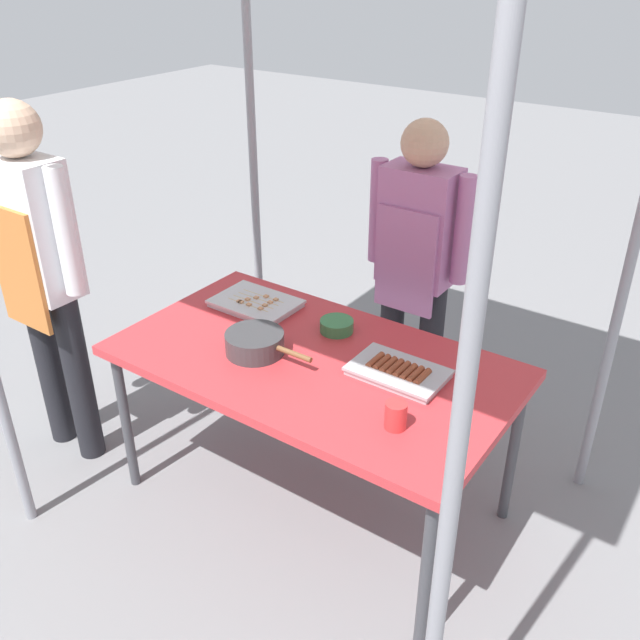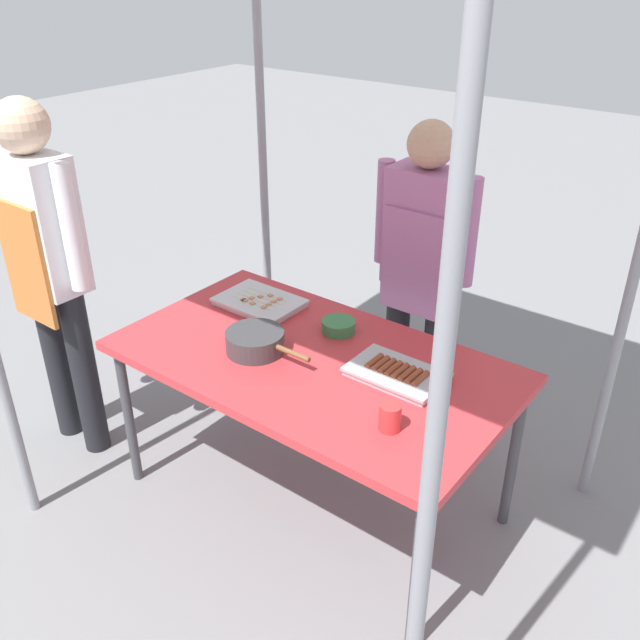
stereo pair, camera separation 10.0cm
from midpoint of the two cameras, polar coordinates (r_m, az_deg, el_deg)
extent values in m
plane|color=slate|center=(3.23, -1.44, -14.52)|extent=(18.00, 18.00, 0.00)
cube|color=#C63338|center=(2.78, -1.63, -3.49)|extent=(1.60, 0.90, 0.04)
cylinder|color=#3F3F44|center=(3.21, -16.63, -8.02)|extent=(0.04, 0.04, 0.71)
cylinder|color=#3F3F44|center=(2.47, 7.53, -20.27)|extent=(0.04, 0.04, 0.71)
cylinder|color=#3F3F44|center=(3.63, -7.30, -2.19)|extent=(0.04, 0.04, 0.71)
cylinder|color=#3F3F44|center=(3.01, 14.72, -10.51)|extent=(0.04, 0.04, 0.71)
cylinder|color=gray|center=(1.57, 9.08, -13.45)|extent=(0.04, 0.04, 2.33)
cylinder|color=gray|center=(3.72, -6.30, 12.30)|extent=(0.04, 0.04, 2.33)
cylinder|color=gray|center=(2.91, 23.56, 5.26)|extent=(0.04, 0.04, 2.33)
cube|color=#ADADB2|center=(2.66, 5.40, -4.45)|extent=(0.35, 0.22, 0.02)
cube|color=#ADADB2|center=(2.65, 5.42, -4.16)|extent=(0.36, 0.23, 0.01)
cylinder|color=brown|center=(2.69, 3.53, -3.35)|extent=(0.03, 0.11, 0.03)
cylinder|color=brown|center=(2.68, 4.07, -3.54)|extent=(0.03, 0.11, 0.03)
cylinder|color=brown|center=(2.67, 4.61, -3.73)|extent=(0.03, 0.11, 0.03)
cylinder|color=brown|center=(2.65, 5.15, -3.93)|extent=(0.03, 0.11, 0.03)
cylinder|color=brown|center=(2.64, 5.70, -4.12)|extent=(0.03, 0.11, 0.03)
cylinder|color=brown|center=(2.63, 6.25, -4.32)|extent=(0.03, 0.11, 0.03)
cylinder|color=brown|center=(2.62, 6.81, -4.51)|extent=(0.03, 0.11, 0.03)
cylinder|color=brown|center=(2.61, 7.38, -4.71)|extent=(0.03, 0.11, 0.03)
cube|color=silver|center=(3.16, -6.23, 1.26)|extent=(0.36, 0.26, 0.02)
cube|color=silver|center=(3.15, -6.24, 1.52)|extent=(0.38, 0.27, 0.01)
cylinder|color=tan|center=(3.12, -6.89, 1.21)|extent=(0.23, 0.01, 0.01)
cube|color=tan|center=(3.14, -7.43, 1.40)|extent=(0.02, 0.02, 0.02)
cube|color=tan|center=(3.11, -6.81, 1.18)|extent=(0.02, 0.02, 0.02)
cube|color=tan|center=(3.15, -7.60, 1.46)|extent=(0.02, 0.02, 0.02)
cube|color=tan|center=(3.07, -5.87, 0.85)|extent=(0.02, 0.02, 0.02)
cylinder|color=tan|center=(3.14, -6.46, 1.46)|extent=(0.23, 0.01, 0.01)
cube|color=tan|center=(3.16, -6.90, 1.61)|extent=(0.02, 0.02, 0.02)
cube|color=tan|center=(3.10, -5.50, 1.13)|extent=(0.02, 0.02, 0.02)
cylinder|color=tan|center=(3.16, -6.04, 1.70)|extent=(0.23, 0.01, 0.01)
cube|color=tan|center=(3.17, -6.19, 1.76)|extent=(0.02, 0.02, 0.02)
cube|color=tan|center=(3.12, -5.05, 1.37)|extent=(0.02, 0.02, 0.02)
cylinder|color=tan|center=(3.19, -5.62, 1.95)|extent=(0.23, 0.01, 0.01)
cube|color=tan|center=(3.18, -5.37, 1.86)|extent=(0.02, 0.02, 0.02)
cube|color=tan|center=(3.14, -4.58, 1.60)|extent=(0.02, 0.02, 0.02)
cylinder|color=#38383A|center=(2.80, -6.44, -1.89)|extent=(0.24, 0.24, 0.09)
cylinder|color=brown|center=(2.68, -3.22, -2.83)|extent=(0.16, 0.02, 0.02)
cylinder|color=#386B33|center=(2.78, -6.48, -1.29)|extent=(0.22, 0.22, 0.01)
cylinder|color=#33723F|center=(2.94, 0.41, -0.49)|extent=(0.14, 0.14, 0.05)
cylinder|color=red|center=(2.37, 5.07, -7.87)|extent=(0.08, 0.08, 0.10)
cylinder|color=black|center=(3.57, 5.07, -2.00)|extent=(0.12, 0.12, 0.78)
cylinder|color=black|center=(3.48, 8.19, -3.05)|extent=(0.12, 0.12, 0.78)
cube|color=#B26B9E|center=(3.23, 7.27, 7.68)|extent=(0.34, 0.20, 0.56)
cube|color=#B26B9E|center=(3.19, 6.17, 4.79)|extent=(0.30, 0.02, 0.50)
cylinder|color=#B26B9E|center=(3.32, 3.93, 8.96)|extent=(0.08, 0.08, 0.50)
cylinder|color=#B26B9E|center=(3.13, 10.86, 7.25)|extent=(0.08, 0.08, 0.50)
sphere|color=tan|center=(3.11, 7.72, 14.29)|extent=(0.21, 0.21, 0.21)
cylinder|color=black|center=(3.59, -22.20, -3.48)|extent=(0.12, 0.12, 0.85)
cylinder|color=black|center=(3.42, -20.09, -4.67)|extent=(0.12, 0.12, 0.85)
cube|color=white|center=(3.19, -23.46, 6.99)|extent=(0.34, 0.20, 0.60)
cube|color=#CC7233|center=(3.20, -24.54, 3.82)|extent=(0.30, 0.02, 0.54)
cylinder|color=white|center=(3.37, -25.64, 8.13)|extent=(0.08, 0.08, 0.54)
cylinder|color=white|center=(3.01, -21.24, 6.76)|extent=(0.08, 0.08, 0.54)
sphere|color=#D8B293|center=(3.08, -24.99, 14.16)|extent=(0.23, 0.23, 0.23)
camera|label=1|loc=(0.05, -91.05, -0.58)|focal=38.73mm
camera|label=2|loc=(0.05, 88.95, 0.58)|focal=38.73mm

